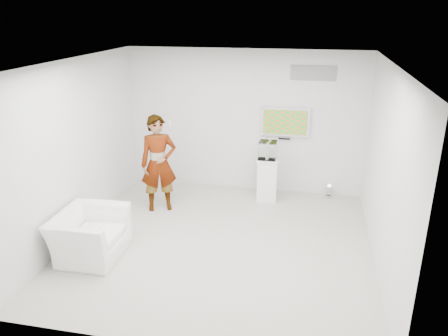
% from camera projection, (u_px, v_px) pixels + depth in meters
% --- Properties ---
extents(room, '(5.01, 5.01, 3.00)m').
position_uv_depth(room, '(220.00, 159.00, 6.90)').
color(room, '#B6AEA7').
rests_on(room, ground).
extents(tv, '(1.00, 0.08, 0.60)m').
position_uv_depth(tv, '(285.00, 122.00, 8.98)').
color(tv, silver).
rests_on(tv, room).
extents(logo_decal, '(0.90, 0.02, 0.30)m').
position_uv_depth(logo_decal, '(313.00, 73.00, 8.57)').
color(logo_decal, gray).
rests_on(logo_decal, room).
extents(person, '(0.81, 0.70, 1.89)m').
position_uv_depth(person, '(159.00, 164.00, 8.37)').
color(person, white).
rests_on(person, room).
extents(armchair, '(1.00, 1.14, 0.74)m').
position_uv_depth(armchair, '(90.00, 235.00, 6.93)').
color(armchair, white).
rests_on(armchair, room).
extents(pedestal, '(0.48, 0.48, 0.90)m').
position_uv_depth(pedestal, '(267.00, 179.00, 8.96)').
color(pedestal, white).
rests_on(pedestal, room).
extents(floor_uplight, '(0.23, 0.23, 0.27)m').
position_uv_depth(floor_uplight, '(329.00, 191.00, 9.17)').
color(floor_uplight, silver).
rests_on(floor_uplight, room).
extents(vitrine, '(0.36, 0.36, 0.35)m').
position_uv_depth(vitrine, '(268.00, 150.00, 8.74)').
color(vitrine, white).
rests_on(vitrine, pedestal).
extents(console, '(0.06, 0.17, 0.23)m').
position_uv_depth(console, '(268.00, 153.00, 8.76)').
color(console, white).
rests_on(console, pedestal).
extents(wii_remote, '(0.10, 0.14, 0.04)m').
position_uv_depth(wii_remote, '(169.00, 123.00, 8.30)').
color(wii_remote, white).
rests_on(wii_remote, person).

